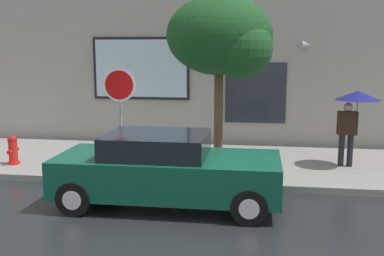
# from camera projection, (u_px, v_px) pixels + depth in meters

# --- Properties ---
(ground_plane) EXTENTS (60.00, 60.00, 0.00)m
(ground_plane) POSITION_uv_depth(u_px,v_px,m) (171.00, 203.00, 9.02)
(ground_plane) COLOR black
(sidewalk) EXTENTS (20.00, 4.00, 0.15)m
(sidewalk) POSITION_uv_depth(u_px,v_px,m) (193.00, 163.00, 11.93)
(sidewalk) COLOR gray
(sidewalk) RESTS_ON ground
(building_facade) EXTENTS (20.00, 0.67, 7.00)m
(building_facade) POSITION_uv_depth(u_px,v_px,m) (204.00, 32.00, 13.78)
(building_facade) COLOR #9E998E
(building_facade) RESTS_ON ground
(parked_car) EXTENTS (4.26, 1.86, 1.41)m
(parked_car) POSITION_uv_depth(u_px,v_px,m) (166.00, 170.00, 8.83)
(parked_car) COLOR #0F4C38
(parked_car) RESTS_ON ground
(fire_hydrant) EXTENTS (0.30, 0.44, 0.74)m
(fire_hydrant) POSITION_uv_depth(u_px,v_px,m) (13.00, 150.00, 11.43)
(fire_hydrant) COLOR red
(fire_hydrant) RESTS_ON sidewalk
(pedestrian_with_umbrella) EXTENTS (1.06, 1.06, 1.86)m
(pedestrian_with_umbrella) POSITION_uv_depth(u_px,v_px,m) (355.00, 105.00, 11.00)
(pedestrian_with_umbrella) COLOR black
(pedestrian_with_umbrella) RESTS_ON sidewalk
(street_tree) EXTENTS (2.43, 2.07, 4.07)m
(street_tree) POSITION_uv_depth(u_px,v_px,m) (224.00, 39.00, 10.42)
(street_tree) COLOR #4C3823
(street_tree) RESTS_ON sidewalk
(stop_sign) EXTENTS (0.76, 0.10, 2.42)m
(stop_sign) POSITION_uv_depth(u_px,v_px,m) (120.00, 99.00, 10.48)
(stop_sign) COLOR gray
(stop_sign) RESTS_ON sidewalk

